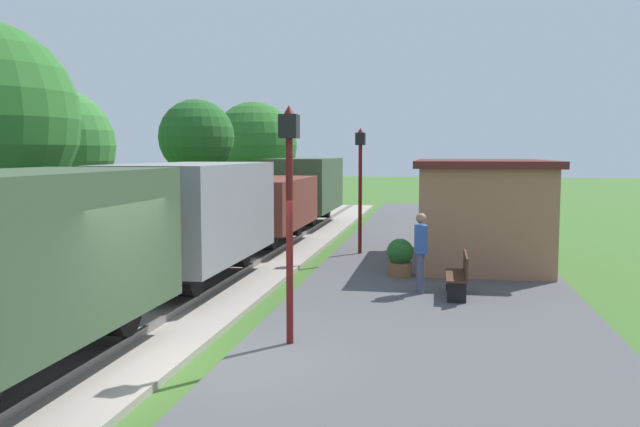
# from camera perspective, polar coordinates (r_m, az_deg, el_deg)

# --- Properties ---
(ground_plane) EXTENTS (160.00, 160.00, 0.00)m
(ground_plane) POSITION_cam_1_polar(r_m,az_deg,el_deg) (9.98, -9.62, -13.69)
(ground_plane) COLOR #3D6628
(platform_slab) EXTENTS (6.00, 60.00, 0.25)m
(platform_slab) POSITION_cam_1_polar(r_m,az_deg,el_deg) (9.40, 9.66, -14.09)
(platform_slab) COLOR #4C4C4F
(platform_slab) RESTS_ON ground
(track_ballast) EXTENTS (3.80, 60.00, 0.12)m
(track_ballast) POSITION_cam_1_polar(r_m,az_deg,el_deg) (10.98, -21.77, -11.90)
(track_ballast) COLOR #9E9389
(track_ballast) RESTS_ON ground
(rail_near) EXTENTS (0.07, 60.00, 0.14)m
(rail_near) POSITION_cam_1_polar(r_m,az_deg,el_deg) (10.59, -18.41, -11.69)
(rail_near) COLOR slate
(rail_near) RESTS_ON track_ballast
(rail_far) EXTENTS (0.07, 60.00, 0.14)m
(rail_far) POSITION_cam_1_polar(r_m,az_deg,el_deg) (11.33, -24.94, -10.80)
(rail_far) COLOR slate
(rail_far) RESTS_ON track_ballast
(freight_train) EXTENTS (2.50, 26.00, 2.72)m
(freight_train) POSITION_cam_1_polar(r_m,az_deg,el_deg) (18.63, -7.51, 0.27)
(freight_train) COLOR #384C33
(freight_train) RESTS_ON rail_near
(station_hut) EXTENTS (3.50, 5.80, 2.78)m
(station_hut) POSITION_cam_1_polar(r_m,az_deg,el_deg) (18.61, 13.69, 0.27)
(station_hut) COLOR #9E6B4C
(station_hut) RESTS_ON platform_slab
(bench_near_hut) EXTENTS (0.42, 1.50, 0.91)m
(bench_near_hut) POSITION_cam_1_polar(r_m,az_deg,el_deg) (14.02, 11.97, -5.15)
(bench_near_hut) COLOR #422819
(bench_near_hut) RESTS_ON platform_slab
(bench_down_platform) EXTENTS (0.42, 1.50, 0.91)m
(bench_down_platform) POSITION_cam_1_polar(r_m,az_deg,el_deg) (24.18, 11.21, -0.77)
(bench_down_platform) COLOR #422819
(bench_down_platform) RESTS_ON platform_slab
(person_waiting) EXTENTS (0.29, 0.41, 1.71)m
(person_waiting) POSITION_cam_1_polar(r_m,az_deg,el_deg) (14.15, 8.69, -3.10)
(person_waiting) COLOR #474C66
(person_waiting) RESTS_ON platform_slab
(potted_planter) EXTENTS (0.64, 0.64, 0.92)m
(potted_planter) POSITION_cam_1_polar(r_m,az_deg,el_deg) (16.05, 6.93, -3.74)
(potted_planter) COLOR brown
(potted_planter) RESTS_ON platform_slab
(lamp_post_near) EXTENTS (0.28, 0.28, 3.70)m
(lamp_post_near) POSITION_cam_1_polar(r_m,az_deg,el_deg) (10.14, -2.67, 2.85)
(lamp_post_near) COLOR #591414
(lamp_post_near) RESTS_ON platform_slab
(lamp_post_far) EXTENTS (0.28, 0.28, 3.70)m
(lamp_post_far) POSITION_cam_1_polar(r_m,az_deg,el_deg) (19.43, 3.50, 4.01)
(lamp_post_far) COLOR #591414
(lamp_post_far) RESTS_ON platform_slab
(tree_trackside_far) EXTENTS (3.60, 3.60, 5.24)m
(tree_trackside_far) POSITION_cam_1_polar(r_m,az_deg,el_deg) (22.20, -21.83, 5.43)
(tree_trackside_far) COLOR #4C3823
(tree_trackside_far) RESTS_ON ground
(tree_field_left) EXTENTS (2.96, 2.96, 5.31)m
(tree_field_left) POSITION_cam_1_polar(r_m,az_deg,el_deg) (26.43, -10.63, 6.45)
(tree_field_left) COLOR #4C3823
(tree_field_left) RESTS_ON ground
(tree_field_distant) EXTENTS (4.41, 4.41, 5.82)m
(tree_field_distant) POSITION_cam_1_polar(r_m,az_deg,el_deg) (34.08, -5.71, 5.89)
(tree_field_distant) COLOR #4C3823
(tree_field_distant) RESTS_ON ground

